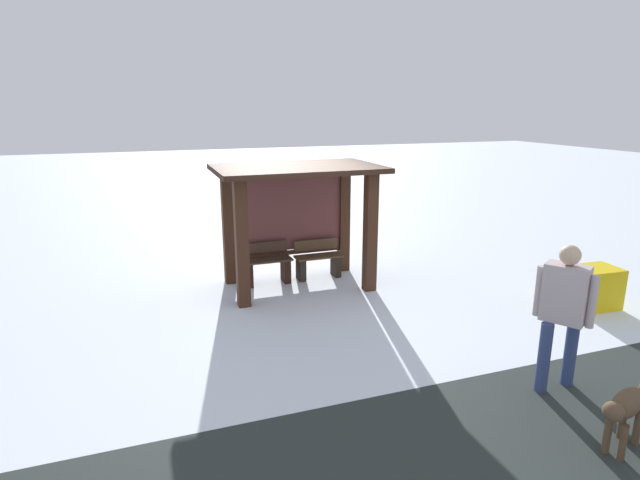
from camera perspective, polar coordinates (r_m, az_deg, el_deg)
ground_plane at (r=9.52m, az=-2.39°, el=-5.07°), size 60.00×60.00×0.00m
bus_shelter at (r=9.25m, az=-2.77°, el=4.45°), size 2.85×1.81×2.20m
bench_left_inside at (r=9.60m, az=-5.90°, el=-2.91°), size 0.91×0.39×0.76m
bench_center_inside at (r=9.88m, az=-0.20°, el=-2.39°), size 0.91×0.35×0.72m
person_walking at (r=6.49m, az=25.31°, el=-6.58°), size 0.60×0.60×1.74m
dog at (r=5.87m, az=30.61°, el=-15.73°), size 0.84×0.41×0.64m
grit_bin at (r=9.58m, az=28.06°, el=-4.63°), size 0.73×0.60×0.67m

